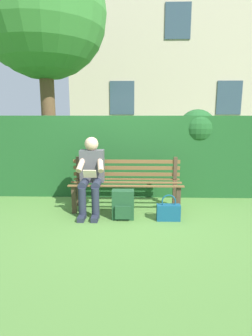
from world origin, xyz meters
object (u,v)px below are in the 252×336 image
(tree, at_px, (39,18))
(handbag, at_px, (168,212))
(person_seated, at_px, (91,173))
(park_bench, at_px, (126,182))
(backpack, at_px, (123,205))

(tree, bearing_deg, handbag, 134.21)
(person_seated, bearing_deg, handbag, 163.68)
(person_seated, bearing_deg, park_bench, -161.44)
(park_bench, bearing_deg, handbag, 140.11)
(person_seated, xyz_separation_m, handbag, (-1.19, 0.35, -0.51))
(park_bench, xyz_separation_m, tree, (2.02, -2.20, 3.22))
(person_seated, xyz_separation_m, tree, (1.47, -2.38, 3.02))
(person_seated, distance_m, handbag, 1.35)
(person_seated, relative_size, backpack, 2.71)
(person_seated, xyz_separation_m, backpack, (-0.52, 0.30, -0.43))
(park_bench, height_order, backpack, park_bench)
(handbag, bearing_deg, tree, -45.79)
(handbag, bearing_deg, person_seated, -16.32)
(backpack, bearing_deg, tree, -53.55)
(park_bench, distance_m, tree, 4.39)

